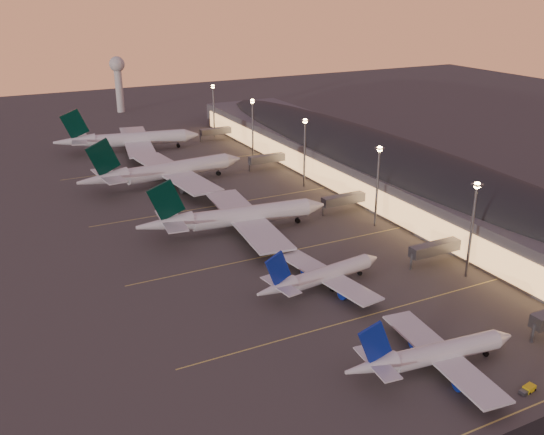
{
  "coord_description": "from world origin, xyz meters",
  "views": [
    {
      "loc": [
        -73.94,
        -103.7,
        71.25
      ],
      "look_at": [
        2.0,
        45.0,
        7.0
      ],
      "focal_mm": 40.0,
      "sensor_mm": 36.0,
      "label": 1
    }
  ],
  "objects": [
    {
      "name": "airliner_narrow_north",
      "position": [
        -1.42,
        11.35,
        3.5
      ],
      "size": [
        37.95,
        34.17,
        13.55
      ],
      "rotation": [
        0.0,
        0.0,
        0.13
      ],
      "color": "silver",
      "rests_on": "ground"
    },
    {
      "name": "ground",
      "position": [
        0.0,
        0.0,
        0.0
      ],
      "size": [
        700.0,
        700.0,
        0.0
      ],
      "primitive_type": "plane",
      "color": "#423F3D"
    },
    {
      "name": "baggage_tug_a",
      "position": [
        11.58,
        -41.62,
        0.5
      ],
      "size": [
        3.88,
        2.08,
        1.1
      ],
      "rotation": [
        0.0,
        0.0,
        0.17
      ],
      "color": "yellow",
      "rests_on": "ground"
    },
    {
      "name": "light_masts",
      "position": [
        36.0,
        65.0,
        17.55
      ],
      "size": [
        2.2,
        217.2,
        25.9
      ],
      "color": "slate",
      "rests_on": "ground"
    },
    {
      "name": "terminal_building",
      "position": [
        61.84,
        72.47,
        8.78
      ],
      "size": [
        56.35,
        255.0,
        17.46
      ],
      "color": "#4F4F54",
      "rests_on": "ground"
    },
    {
      "name": "lane_markings",
      "position": [
        0.0,
        40.0,
        0.01
      ],
      "size": [
        90.0,
        180.36,
        0.0
      ],
      "color": "#D8C659",
      "rests_on": "ground"
    },
    {
      "name": "airliner_wide_far",
      "position": [
        -9.37,
        166.68,
        5.35
      ],
      "size": [
        64.77,
        59.75,
        20.78
      ],
      "rotation": [
        0.0,
        0.0,
        -0.17
      ],
      "color": "silver",
      "rests_on": "ground"
    },
    {
      "name": "radar_tower",
      "position": [
        10.0,
        260.0,
        21.87
      ],
      "size": [
        9.0,
        9.0,
        32.5
      ],
      "color": "silver",
      "rests_on": "ground"
    },
    {
      "name": "airliner_wide_near",
      "position": [
        -5.33,
        55.28,
        4.96
      ],
      "size": [
        60.22,
        55.16,
        19.26
      ],
      "rotation": [
        0.0,
        0.0,
        -0.1
      ],
      "color": "silver",
      "rests_on": "ground"
    },
    {
      "name": "airliner_narrow_south",
      "position": [
        0.15,
        -27.98,
        3.53
      ],
      "size": [
        38.3,
        34.4,
        13.67
      ],
      "rotation": [
        0.0,
        0.0,
        -0.11
      ],
      "color": "silver",
      "rests_on": "ground"
    },
    {
      "name": "airliner_wide_mid",
      "position": [
        -10.12,
        110.63,
        5.42
      ],
      "size": [
        65.8,
        60.24,
        21.04
      ],
      "rotation": [
        0.0,
        0.0,
        0.1
      ],
      "color": "silver",
      "rests_on": "ground"
    },
    {
      "name": "baggage_tug_b",
      "position": [
        18.19,
        -26.53,
        0.49
      ],
      "size": [
        3.75,
        3.28,
        1.08
      ],
      "rotation": [
        0.0,
        0.0,
        0.63
      ],
      "color": "yellow",
      "rests_on": "ground"
    }
  ]
}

